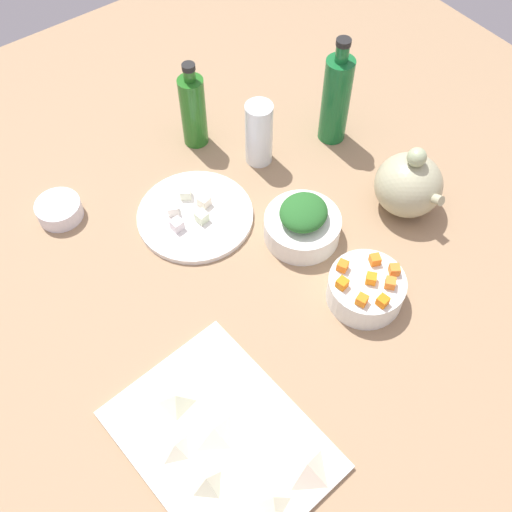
# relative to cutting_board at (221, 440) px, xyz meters

# --- Properties ---
(tabletop) EXTENTS (1.90, 1.90, 0.03)m
(tabletop) POSITION_rel_cutting_board_xyz_m (-0.23, 0.24, -0.02)
(tabletop) COLOR #9B7A58
(tabletop) RESTS_ON ground
(cutting_board) EXTENTS (0.36, 0.28, 0.01)m
(cutting_board) POSITION_rel_cutting_board_xyz_m (0.00, 0.00, 0.00)
(cutting_board) COLOR silver
(cutting_board) RESTS_ON tabletop
(plate_tofu) EXTENTS (0.24, 0.24, 0.01)m
(plate_tofu) POSITION_rel_cutting_board_xyz_m (-0.41, 0.22, 0.00)
(plate_tofu) COLOR white
(plate_tofu) RESTS_ON tabletop
(bowl_greens) EXTENTS (0.15, 0.15, 0.05)m
(bowl_greens) POSITION_rel_cutting_board_xyz_m (-0.24, 0.37, 0.02)
(bowl_greens) COLOR white
(bowl_greens) RESTS_ON tabletop
(bowl_carrots) EXTENTS (0.14, 0.14, 0.06)m
(bowl_carrots) POSITION_rel_cutting_board_xyz_m (-0.06, 0.37, 0.02)
(bowl_carrots) COLOR white
(bowl_carrots) RESTS_ON tabletop
(bowl_small_side) EXTENTS (0.09, 0.09, 0.04)m
(bowl_small_side) POSITION_rel_cutting_board_xyz_m (-0.58, 0.01, 0.01)
(bowl_small_side) COLOR white
(bowl_small_side) RESTS_ON tabletop
(teapot) EXTENTS (0.15, 0.13, 0.16)m
(teapot) POSITION_rel_cutting_board_xyz_m (-0.18, 0.58, 0.06)
(teapot) COLOR #B0AD88
(teapot) RESTS_ON tabletop
(bottle_0) EXTENTS (0.06, 0.06, 0.21)m
(bottle_0) POSITION_rel_cutting_board_xyz_m (-0.59, 0.35, 0.08)
(bottle_0) COLOR #24681F
(bottle_0) RESTS_ON tabletop
(bottle_1) EXTENTS (0.06, 0.06, 0.25)m
(bottle_1) POSITION_rel_cutting_board_xyz_m (-0.42, 0.60, 0.10)
(bottle_1) COLOR #18652F
(bottle_1) RESTS_ON tabletop
(drinking_glass_0) EXTENTS (0.06, 0.06, 0.15)m
(drinking_glass_0) POSITION_rel_cutting_board_xyz_m (-0.46, 0.43, 0.07)
(drinking_glass_0) COLOR white
(drinking_glass_0) RESTS_ON tabletop
(carrot_cube_0) EXTENTS (0.02, 0.02, 0.02)m
(carrot_cube_0) POSITION_rel_cutting_board_xyz_m (-0.04, 0.33, 0.06)
(carrot_cube_0) COLOR orange
(carrot_cube_0) RESTS_ON bowl_carrots
(carrot_cube_1) EXTENTS (0.02, 0.02, 0.02)m
(carrot_cube_1) POSITION_rel_cutting_board_xyz_m (-0.08, 0.40, 0.06)
(carrot_cube_1) COLOR orange
(carrot_cube_1) RESTS_ON bowl_carrots
(carrot_cube_2) EXTENTS (0.03, 0.03, 0.02)m
(carrot_cube_2) POSITION_rel_cutting_board_xyz_m (-0.03, 0.39, 0.06)
(carrot_cube_2) COLOR orange
(carrot_cube_2) RESTS_ON bowl_carrots
(carrot_cube_3) EXTENTS (0.02, 0.02, 0.02)m
(carrot_cube_3) POSITION_rel_cutting_board_xyz_m (-0.01, 0.35, 0.06)
(carrot_cube_3) COLOR orange
(carrot_cube_3) RESTS_ON bowl_carrots
(carrot_cube_4) EXTENTS (0.02, 0.02, 0.02)m
(carrot_cube_4) POSITION_rel_cutting_board_xyz_m (-0.11, 0.35, 0.06)
(carrot_cube_4) COLOR orange
(carrot_cube_4) RESTS_ON bowl_carrots
(carrot_cube_5) EXTENTS (0.03, 0.03, 0.02)m
(carrot_cube_5) POSITION_rel_cutting_board_xyz_m (-0.06, 0.37, 0.06)
(carrot_cube_5) COLOR orange
(carrot_cube_5) RESTS_ON bowl_carrots
(carrot_cube_6) EXTENTS (0.02, 0.02, 0.02)m
(carrot_cube_6) POSITION_rel_cutting_board_xyz_m (-0.08, 0.32, 0.06)
(carrot_cube_6) COLOR orange
(carrot_cube_6) RESTS_ON bowl_carrots
(carrot_cube_7) EXTENTS (0.02, 0.02, 0.02)m
(carrot_cube_7) POSITION_rel_cutting_board_xyz_m (-0.05, 0.42, 0.06)
(carrot_cube_7) COLOR orange
(carrot_cube_7) RESTS_ON bowl_carrots
(chopped_greens_mound) EXTENTS (0.12, 0.13, 0.04)m
(chopped_greens_mound) POSITION_rel_cutting_board_xyz_m (-0.24, 0.37, 0.07)
(chopped_greens_mound) COLOR #266226
(chopped_greens_mound) RESTS_ON bowl_greens
(tofu_cube_0) EXTENTS (0.03, 0.03, 0.02)m
(tofu_cube_0) POSITION_rel_cutting_board_xyz_m (-0.42, 0.25, 0.02)
(tofu_cube_0) COLOR white
(tofu_cube_0) RESTS_ON plate_tofu
(tofu_cube_1) EXTENTS (0.03, 0.03, 0.02)m
(tofu_cube_1) POSITION_rel_cutting_board_xyz_m (-0.44, 0.19, 0.02)
(tofu_cube_1) COLOR white
(tofu_cube_1) RESTS_ON plate_tofu
(tofu_cube_2) EXTENTS (0.02, 0.02, 0.02)m
(tofu_cube_2) POSITION_rel_cutting_board_xyz_m (-0.39, 0.22, 0.02)
(tofu_cube_2) COLOR #E7F7CB
(tofu_cube_2) RESTS_ON plate_tofu
(tofu_cube_3) EXTENTS (0.03, 0.03, 0.02)m
(tofu_cube_3) POSITION_rel_cutting_board_xyz_m (-0.46, 0.23, 0.02)
(tofu_cube_3) COLOR white
(tofu_cube_3) RESTS_ON plate_tofu
(tofu_cube_4) EXTENTS (0.02, 0.02, 0.02)m
(tofu_cube_4) POSITION_rel_cutting_board_xyz_m (-0.40, 0.17, 0.02)
(tofu_cube_4) COLOR white
(tofu_cube_4) RESTS_ON plate_tofu
(dumpling_0) EXTENTS (0.07, 0.07, 0.03)m
(dumpling_0) POSITION_rel_cutting_board_xyz_m (-0.09, -0.02, 0.02)
(dumpling_0) COLOR beige
(dumpling_0) RESTS_ON cutting_board
(dumpling_1) EXTENTS (0.06, 0.06, 0.02)m
(dumpling_1) POSITION_rel_cutting_board_xyz_m (0.12, 0.01, 0.02)
(dumpling_1) COLOR beige
(dumpling_1) RESTS_ON cutting_board
(dumpling_2) EXTENTS (0.06, 0.07, 0.02)m
(dumpling_2) POSITION_rel_cutting_board_xyz_m (-0.01, -0.00, 0.02)
(dumpling_2) COLOR beige
(dumpling_2) RESTS_ON cutting_board
(dumpling_3) EXTENTS (0.05, 0.05, 0.02)m
(dumpling_3) POSITION_rel_cutting_board_xyz_m (-0.03, -0.07, 0.02)
(dumpling_3) COLOR beige
(dumpling_3) RESTS_ON cutting_board
(dumpling_4) EXTENTS (0.07, 0.07, 0.03)m
(dumpling_4) POSITION_rel_cutting_board_xyz_m (0.12, 0.08, 0.02)
(dumpling_4) COLOR beige
(dumpling_4) RESTS_ON cutting_board
(dumpling_5) EXTENTS (0.04, 0.04, 0.03)m
(dumpling_5) POSITION_rel_cutting_board_xyz_m (0.04, -0.06, 0.02)
(dumpling_5) COLOR beige
(dumpling_5) RESTS_ON cutting_board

